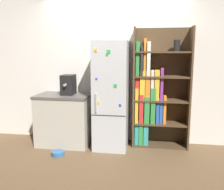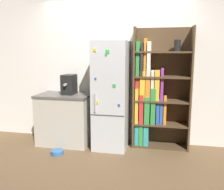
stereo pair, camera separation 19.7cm
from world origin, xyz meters
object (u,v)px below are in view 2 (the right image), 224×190
Objects in this scene: refrigerator at (111,95)px; bookshelf at (154,94)px; espresso_machine at (69,84)px; pet_bowl at (57,152)px.

bookshelf is (0.70, 0.18, 0.01)m from refrigerator.
pet_bowl is (-0.02, -0.54, -1.02)m from espresso_machine.
refrigerator is at bearing -1.51° from espresso_machine.
pet_bowl is at bearing -154.63° from bookshelf.
pet_bowl is (-0.78, -0.52, -0.86)m from refrigerator.
espresso_machine is 1.15m from pet_bowl.
espresso_machine is (-1.45, -0.16, 0.15)m from bookshelf.
refrigerator is 8.63× the size of pet_bowl.
espresso_machine is at bearing -173.75° from bookshelf.
bookshelf is 1.85m from pet_bowl.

